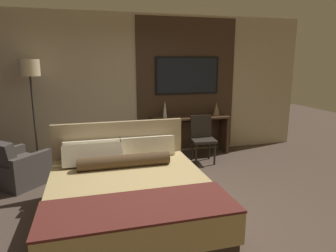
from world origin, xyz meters
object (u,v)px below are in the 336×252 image
(bed, at_px, (129,195))
(desk, at_px, (189,129))
(armchair_by_window, at_px, (18,169))
(vase_short, at_px, (216,109))
(floor_lamp, at_px, (30,77))
(desk_chair, at_px, (202,135))
(tv, at_px, (187,75))
(vase_tall, at_px, (165,109))

(bed, relative_size, desk, 1.32)
(armchair_by_window, distance_m, vase_short, 3.87)
(floor_lamp, relative_size, vase_short, 7.19)
(armchair_by_window, distance_m, floor_lamp, 1.55)
(desk_chair, bearing_deg, tv, 101.55)
(armchair_by_window, distance_m, vase_tall, 2.82)
(armchair_by_window, xyz_separation_m, vase_short, (3.72, 0.85, 0.66))
(bed, height_order, tv, tv)
(desk, distance_m, desk_chair, 0.52)
(armchair_by_window, bearing_deg, vase_short, -124.71)
(tv, distance_m, armchair_by_window, 3.54)
(floor_lamp, distance_m, vase_tall, 2.50)
(desk, relative_size, vase_short, 5.93)
(bed, distance_m, desk, 2.84)
(armchair_by_window, height_order, floor_lamp, floor_lamp)
(vase_tall, bearing_deg, floor_lamp, -176.16)
(floor_lamp, bearing_deg, desk, 2.58)
(tv, bearing_deg, desk_chair, -83.86)
(desk, bearing_deg, tv, 90.00)
(desk, relative_size, floor_lamp, 0.82)
(tv, xyz_separation_m, armchair_by_window, (-3.11, -1.00, -1.35))
(bed, xyz_separation_m, vase_tall, (1.08, 2.38, 0.64))
(desk, bearing_deg, floor_lamp, -177.42)
(desk_chair, relative_size, floor_lamp, 0.46)
(floor_lamp, bearing_deg, desk_chair, -7.37)
(desk, bearing_deg, desk_chair, -81.74)
(desk_chair, xyz_separation_m, armchair_by_window, (-3.19, -0.30, -0.27))
(tv, bearing_deg, armchair_by_window, -162.13)
(bed, height_order, desk, bed)
(desk, relative_size, desk_chair, 1.81)
(desk_chair, height_order, vase_tall, vase_tall)
(floor_lamp, xyz_separation_m, vase_short, (3.52, 0.16, -0.71))
(desk_chair, distance_m, vase_tall, 0.92)
(desk, height_order, floor_lamp, floor_lamp)
(floor_lamp, bearing_deg, vase_tall, 3.84)
(tv, bearing_deg, vase_tall, -163.60)
(desk_chair, bearing_deg, armchair_by_window, -169.14)
(desk, bearing_deg, armchair_by_window, -165.20)
(desk, height_order, tv, tv)
(tv, relative_size, vase_short, 5.01)
(vase_tall, relative_size, vase_short, 1.30)
(desk, distance_m, armchair_by_window, 3.23)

